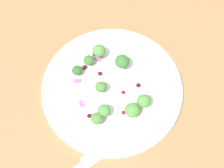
% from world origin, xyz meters
% --- Properties ---
extents(ground_plane, '(1.80, 1.80, 0.02)m').
position_xyz_m(ground_plane, '(0.00, 0.00, -0.01)').
color(ground_plane, olive).
extents(plate, '(0.29, 0.29, 0.02)m').
position_xyz_m(plate, '(-0.02, 0.02, 0.01)').
color(plate, white).
rests_on(plate, ground_plane).
extents(dressing_pool, '(0.17, 0.17, 0.00)m').
position_xyz_m(dressing_pool, '(-0.02, 0.02, 0.01)').
color(dressing_pool, white).
rests_on(dressing_pool, plate).
extents(broccoli_floret_0, '(0.03, 0.03, 0.03)m').
position_xyz_m(broccoli_floret_0, '(-0.08, -0.01, 0.03)').
color(broccoli_floret_0, '#9EC684').
rests_on(broccoli_floret_0, plate).
extents(broccoli_floret_1, '(0.02, 0.02, 0.02)m').
position_xyz_m(broccoli_floret_1, '(0.04, 0.05, 0.03)').
color(broccoli_floret_1, '#9EC684').
rests_on(broccoli_floret_1, plate).
extents(broccoli_floret_2, '(0.03, 0.03, 0.03)m').
position_xyz_m(broccoli_floret_2, '(-0.07, -0.03, 0.03)').
color(broccoli_floret_2, '#ADD18E').
rests_on(broccoli_floret_2, plate).
extents(broccoli_floret_3, '(0.02, 0.02, 0.02)m').
position_xyz_m(broccoli_floret_3, '(-0.08, 0.05, 0.03)').
color(broccoli_floret_3, '#8EB77A').
rests_on(broccoli_floret_3, plate).
extents(broccoli_floret_4, '(0.03, 0.03, 0.03)m').
position_xyz_m(broccoli_floret_4, '(0.06, 0.03, 0.04)').
color(broccoli_floret_4, '#ADD18E').
rests_on(broccoli_floret_4, plate).
extents(broccoli_floret_5, '(0.03, 0.03, 0.03)m').
position_xyz_m(broccoli_floret_5, '(0.02, -0.01, 0.04)').
color(broccoli_floret_5, '#8EB77A').
rests_on(broccoli_floret_5, plate).
extents(broccoli_floret_6, '(0.02, 0.02, 0.02)m').
position_xyz_m(broccoli_floret_6, '(-0.03, 0.04, 0.03)').
color(broccoli_floret_6, '#8EB77A').
rests_on(broccoli_floret_6, plate).
extents(broccoli_floret_7, '(0.02, 0.02, 0.02)m').
position_xyz_m(broccoli_floret_7, '(-0.09, 0.06, 0.03)').
color(broccoli_floret_7, '#ADD18E').
rests_on(broccoli_floret_7, plate).
extents(broccoli_floret_8, '(0.02, 0.02, 0.02)m').
position_xyz_m(broccoli_floret_8, '(0.02, 0.08, 0.03)').
color(broccoli_floret_8, '#9EC684').
rests_on(broccoli_floret_8, plate).
extents(cranberry_0, '(0.01, 0.01, 0.01)m').
position_xyz_m(cranberry_0, '(-0.04, 0.00, 0.02)').
color(cranberry_0, maroon).
rests_on(cranberry_0, plate).
extents(cranberry_1, '(0.01, 0.01, 0.01)m').
position_xyz_m(cranberry_1, '(-0.08, 0.01, 0.02)').
color(cranberry_1, maroon).
rests_on(cranberry_1, plate).
extents(cranberry_2, '(0.01, 0.01, 0.01)m').
position_xyz_m(cranberry_2, '(-0.07, 0.07, 0.02)').
color(cranberry_2, '#4C0A14').
rests_on(cranberry_2, plate).
extents(cranberry_3, '(0.01, 0.01, 0.01)m').
position_xyz_m(cranberry_3, '(-0.03, -0.03, 0.02)').
color(cranberry_3, '#4C0A14').
rests_on(cranberry_3, plate).
extents(cranberry_4, '(0.01, 0.01, 0.01)m').
position_xyz_m(cranberry_4, '(0.03, 0.07, 0.02)').
color(cranberry_4, '#4C0A14').
rests_on(cranberry_4, plate).
extents(cranberry_5, '(0.01, 0.01, 0.01)m').
position_xyz_m(cranberry_5, '(0.01, 0.04, 0.02)').
color(cranberry_5, '#4C0A14').
rests_on(cranberry_5, plate).
extents(cranberry_6, '(0.01, 0.01, 0.01)m').
position_xyz_m(cranberry_6, '(0.06, 0.04, 0.02)').
color(cranberry_6, '#4C0A14').
rests_on(cranberry_6, plate).
extents(onion_bit_0, '(0.02, 0.01, 0.00)m').
position_xyz_m(onion_bit_0, '(-0.05, 0.09, 0.02)').
color(onion_bit_0, '#A35B93').
rests_on(onion_bit_0, plate).
extents(onion_bit_1, '(0.01, 0.02, 0.01)m').
position_xyz_m(onion_bit_1, '(0.01, 0.09, 0.02)').
color(onion_bit_1, '#A35B93').
rests_on(onion_bit_1, plate).
extents(onion_bit_2, '(0.02, 0.02, 0.00)m').
position_xyz_m(onion_bit_2, '(0.05, 0.03, 0.02)').
color(onion_bit_2, '#A35B93').
rests_on(onion_bit_2, plate).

